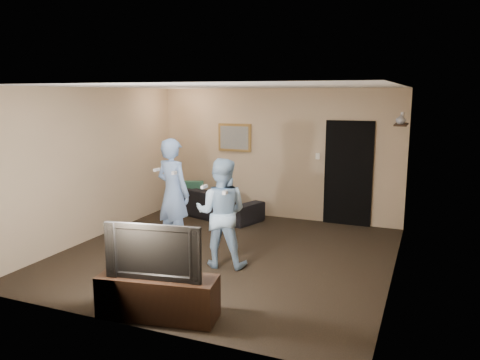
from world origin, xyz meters
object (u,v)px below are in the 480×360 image
at_px(sofa, 216,203).
at_px(wii_player_left, 173,193).
at_px(wii_player_right, 221,213).
at_px(tv_console, 158,296).
at_px(television, 156,249).

distance_m(sofa, wii_player_left, 2.10).
relative_size(sofa, wii_player_right, 1.24).
height_order(sofa, wii_player_right, wii_player_right).
bearing_deg(sofa, wii_player_right, 134.81).
relative_size(tv_console, wii_player_right, 0.84).
bearing_deg(television, sofa, 96.96).
bearing_deg(wii_player_left, sofa, 95.46).
height_order(sofa, wii_player_left, wii_player_left).
relative_size(television, wii_player_right, 0.69).
xyz_separation_m(tv_console, television, (0.00, 0.00, 0.55)).
xyz_separation_m(sofa, television, (1.30, -4.25, 0.52)).
relative_size(sofa, tv_console, 1.47).
bearing_deg(wii_player_right, tv_console, -89.26).
xyz_separation_m(tv_console, wii_player_right, (-0.02, 1.76, 0.55)).
bearing_deg(wii_player_left, television, -63.80).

